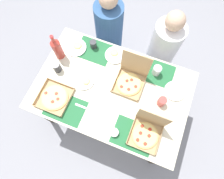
# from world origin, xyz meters

# --- Properties ---
(ground_plane) EXTENTS (6.00, 6.00, 0.00)m
(ground_plane) POSITION_xyz_m (0.00, 0.00, 0.00)
(ground_plane) COLOR gray
(dining_table) EXTENTS (1.47, 0.96, 0.77)m
(dining_table) POSITION_xyz_m (0.00, 0.00, 0.66)
(dining_table) COLOR #3F3328
(dining_table) RESTS_ON ground_plane
(placemat_near_left) EXTENTS (0.36, 0.26, 0.00)m
(placemat_near_left) POSITION_xyz_m (-0.33, -0.33, 0.77)
(placemat_near_left) COLOR #236638
(placemat_near_left) RESTS_ON dining_table
(placemat_near_right) EXTENTS (0.36, 0.26, 0.00)m
(placemat_near_right) POSITION_xyz_m (0.33, -0.33, 0.77)
(placemat_near_right) COLOR #236638
(placemat_near_right) RESTS_ON dining_table
(placemat_far_left) EXTENTS (0.36, 0.26, 0.00)m
(placemat_far_left) POSITION_xyz_m (-0.33, 0.33, 0.77)
(placemat_far_left) COLOR #236638
(placemat_far_left) RESTS_ON dining_table
(placemat_far_right) EXTENTS (0.36, 0.26, 0.00)m
(placemat_far_right) POSITION_xyz_m (0.33, 0.33, 0.77)
(placemat_far_right) COLOR #236638
(placemat_far_right) RESTS_ON dining_table
(pizza_box_center) EXTENTS (0.29, 0.29, 0.04)m
(pizza_box_center) POSITION_xyz_m (-0.47, -0.27, 0.78)
(pizza_box_center) COLOR tan
(pizza_box_center) RESTS_ON dining_table
(pizza_box_corner_right) EXTENTS (0.27, 0.29, 0.31)m
(pizza_box_corner_right) POSITION_xyz_m (0.13, 0.14, 0.82)
(pizza_box_corner_right) COLOR tan
(pizza_box_corner_right) RESTS_ON dining_table
(pizza_box_corner_left) EXTENTS (0.26, 0.27, 0.30)m
(pizza_box_corner_left) POSITION_xyz_m (0.42, -0.26, 0.82)
(pizza_box_corner_left) COLOR tan
(pizza_box_corner_left) RESTS_ON dining_table
(plate_far_right) EXTENTS (0.20, 0.20, 0.02)m
(plate_far_right) POSITION_xyz_m (0.56, 0.20, 0.78)
(plate_far_right) COLOR white
(plate_far_right) RESTS_ON dining_table
(plate_near_right) EXTENTS (0.20, 0.20, 0.03)m
(plate_near_right) POSITION_xyz_m (-0.28, -0.02, 0.78)
(plate_near_right) COLOR white
(plate_near_right) RESTS_ON dining_table
(plate_middle) EXTENTS (0.20, 0.20, 0.03)m
(plate_middle) POSITION_xyz_m (-0.11, 0.36, 0.78)
(plate_middle) COLOR white
(plate_middle) RESTS_ON dining_table
(plate_near_left) EXTENTS (0.22, 0.22, 0.03)m
(plate_near_left) POSITION_xyz_m (-0.52, 0.29, 0.78)
(plate_near_left) COLOR white
(plate_near_left) RESTS_ON dining_table
(soda_bottle) EXTENTS (0.09, 0.09, 0.32)m
(soda_bottle) POSITION_xyz_m (-0.62, 0.15, 0.91)
(soda_bottle) COLOR #B2382D
(soda_bottle) RESTS_ON dining_table
(cup_clear_left) EXTENTS (0.08, 0.08, 0.11)m
(cup_clear_left) POSITION_xyz_m (-0.57, 0.00, 0.83)
(cup_clear_left) COLOR #333338
(cup_clear_left) RESTS_ON dining_table
(cup_spare) EXTENTS (0.08, 0.08, 0.10)m
(cup_spare) POSITION_xyz_m (0.33, 0.32, 0.82)
(cup_spare) COLOR silver
(cup_spare) RESTS_ON dining_table
(cup_dark) EXTENTS (0.07, 0.07, 0.09)m
(cup_dark) POSITION_xyz_m (-0.35, 0.37, 0.82)
(cup_dark) COLOR #333338
(cup_dark) RESTS_ON dining_table
(cup_clear_right) EXTENTS (0.08, 0.08, 0.10)m
(cup_clear_right) POSITION_xyz_m (0.47, 0.04, 0.82)
(cup_clear_right) COLOR #BF4742
(cup_clear_right) RESTS_ON dining_table
(condiment_bowl) EXTENTS (0.08, 0.08, 0.04)m
(condiment_bowl) POSITION_xyz_m (0.17, -0.37, 0.79)
(condiment_bowl) COLOR white
(condiment_bowl) RESTS_ON dining_table
(knife_by_far_right) EXTENTS (0.21, 0.02, 0.00)m
(knife_by_far_right) POSITION_xyz_m (-0.16, -0.26, 0.78)
(knife_by_far_right) COLOR #B7B7BC
(knife_by_far_right) RESTS_ON dining_table
(diner_left_seat) EXTENTS (0.32, 0.32, 1.17)m
(diner_left_seat) POSITION_xyz_m (-0.33, 0.74, 0.53)
(diner_left_seat) COLOR #33598C
(diner_left_seat) RESTS_ON ground_plane
(diner_right_seat) EXTENTS (0.32, 0.32, 1.15)m
(diner_right_seat) POSITION_xyz_m (0.33, 0.74, 0.52)
(diner_right_seat) COLOR white
(diner_right_seat) RESTS_ON ground_plane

